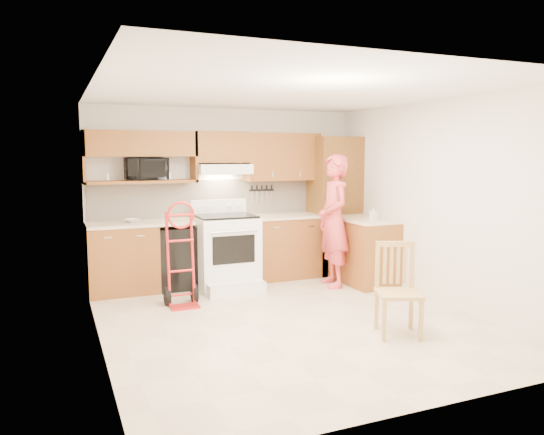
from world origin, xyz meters
TOP-DOWN VIEW (x-y plane):
  - floor at (0.00, 0.00)m, footprint 4.00×4.50m
  - ceiling at (0.00, 0.00)m, footprint 4.00×4.50m
  - wall_back at (0.00, 2.26)m, footprint 4.00×0.02m
  - wall_front at (0.00, -2.26)m, footprint 4.00×0.02m
  - wall_left at (-2.01, 0.00)m, footprint 0.02×4.50m
  - wall_right at (2.01, 0.00)m, footprint 0.02×4.50m
  - backsplash at (0.00, 2.23)m, footprint 3.92×0.03m
  - lower_cab_left at (-1.55, 1.95)m, footprint 0.90×0.60m
  - dishwasher at (-0.80, 1.95)m, footprint 0.60×0.60m
  - lower_cab_right at (0.83, 1.95)m, footprint 1.14×0.60m
  - countertop_left at (-1.25, 1.95)m, footprint 1.50×0.63m
  - countertop_right at (0.83, 1.95)m, footprint 1.14×0.63m
  - cab_return_right at (1.70, 1.15)m, footprint 0.60×1.00m
  - countertop_return at (1.70, 1.15)m, footprint 0.63×1.00m
  - pantry_tall at (1.65, 1.95)m, footprint 0.70×0.60m
  - upper_cab_left at (-1.25, 2.08)m, footprint 1.50×0.33m
  - upper_shelf_mw at (-1.25, 2.08)m, footprint 1.50×0.33m
  - upper_cab_center at (-0.12, 2.08)m, footprint 0.76×0.33m
  - upper_cab_right at (0.83, 2.08)m, footprint 1.14×0.33m
  - range_hood at (-0.12, 2.02)m, footprint 0.76×0.46m
  - knife_strip at (0.55, 2.21)m, footprint 0.40×0.05m
  - microwave at (-1.18, 2.08)m, footprint 0.56×0.39m
  - range at (-0.20, 1.62)m, footprint 0.81×1.07m
  - person at (1.22, 1.18)m, footprint 0.53×0.73m
  - hand_truck at (-0.96, 1.02)m, footprint 0.46×0.42m
  - dining_chair at (0.82, -0.86)m, footprint 0.57×0.59m
  - soap_bottle at (1.70, 0.93)m, footprint 0.09×0.10m
  - bowl at (-1.41, 1.95)m, footprint 0.25×0.25m

SIDE VIEW (x-z plane):
  - floor at x=0.00m, z-range -0.02..0.00m
  - dishwasher at x=-0.80m, z-range 0.00..0.85m
  - lower_cab_left at x=-1.55m, z-range 0.00..0.90m
  - lower_cab_right at x=0.83m, z-range 0.00..0.90m
  - cab_return_right at x=1.70m, z-range 0.00..0.90m
  - dining_chair at x=0.82m, z-range 0.00..0.94m
  - hand_truck at x=-0.96m, z-range 0.00..1.15m
  - range at x=-0.20m, z-range 0.00..1.20m
  - countertop_left at x=-1.25m, z-range 0.90..0.94m
  - countertop_right at x=0.83m, z-range 0.90..0.94m
  - countertop_return at x=1.70m, z-range 0.90..0.94m
  - person at x=1.22m, z-range 0.00..1.84m
  - bowl at x=-1.41m, z-range 0.94..0.99m
  - soap_bottle at x=1.70m, z-range 0.94..1.12m
  - pantry_tall at x=1.65m, z-range 0.00..2.10m
  - backsplash at x=0.00m, z-range 0.92..1.48m
  - knife_strip at x=0.55m, z-range 1.09..1.39m
  - wall_back at x=0.00m, z-range 0.00..2.50m
  - wall_front at x=0.00m, z-range 0.00..2.50m
  - wall_left at x=-2.01m, z-range 0.00..2.50m
  - wall_right at x=2.01m, z-range 0.00..2.50m
  - upper_shelf_mw at x=-1.25m, z-range 1.45..1.49m
  - range_hood at x=-0.12m, z-range 1.56..1.70m
  - microwave at x=-1.18m, z-range 1.49..1.79m
  - upper_cab_right at x=0.83m, z-range 1.45..2.15m
  - upper_cab_center at x=-0.12m, z-range 1.72..2.16m
  - upper_cab_left at x=-1.25m, z-range 1.81..2.15m
  - ceiling at x=0.00m, z-range 2.50..2.52m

